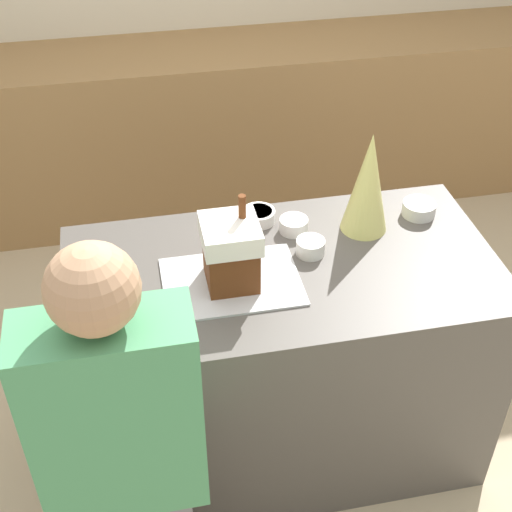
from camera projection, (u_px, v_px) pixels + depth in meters
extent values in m
plane|color=#C6B28E|center=(278.00, 437.00, 2.97)|extent=(12.00, 12.00, 0.00)
cube|color=#9E7547|center=(209.00, 129.00, 4.09)|extent=(6.00, 0.60, 0.96)
cube|color=#514C47|center=(280.00, 361.00, 2.69)|extent=(1.48, 0.76, 0.91)
cube|color=silver|center=(232.00, 282.00, 2.34)|extent=(0.45, 0.33, 0.01)
cube|color=#5B2D14|center=(231.00, 262.00, 2.29)|extent=(0.16, 0.17, 0.16)
cube|color=white|center=(230.00, 234.00, 2.22)|extent=(0.18, 0.19, 0.07)
cylinder|color=#5B2D14|center=(242.00, 206.00, 2.20)|extent=(0.02, 0.02, 0.08)
cone|color=#DBD675|center=(368.00, 183.00, 2.47)|extent=(0.17, 0.17, 0.38)
cylinder|color=white|center=(259.00, 216.00, 2.60)|extent=(0.12, 0.12, 0.05)
cylinder|color=white|center=(259.00, 212.00, 2.59)|extent=(0.10, 0.10, 0.01)
cylinder|color=silver|center=(419.00, 209.00, 2.64)|extent=(0.12, 0.12, 0.05)
cylinder|color=white|center=(420.00, 204.00, 2.62)|extent=(0.10, 0.10, 0.01)
cylinder|color=white|center=(294.00, 225.00, 2.55)|extent=(0.10, 0.10, 0.05)
cylinder|color=#4770DB|center=(294.00, 221.00, 2.54)|extent=(0.08, 0.08, 0.01)
cylinder|color=white|center=(310.00, 247.00, 2.45)|extent=(0.10, 0.10, 0.05)
cylinder|color=orange|center=(311.00, 242.00, 2.44)|extent=(0.08, 0.08, 0.01)
cube|color=#4C9966|center=(116.00, 415.00, 1.72)|extent=(0.41, 0.19, 0.60)
sphere|color=tan|center=(92.00, 289.00, 1.48)|extent=(0.21, 0.21, 0.21)
cylinder|color=tan|center=(106.00, 318.00, 1.80)|extent=(0.07, 0.41, 0.07)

